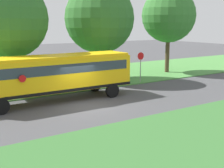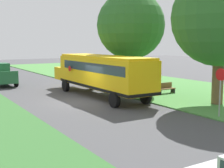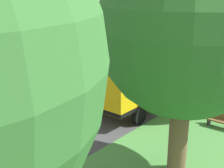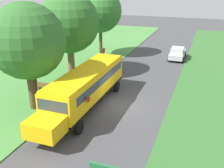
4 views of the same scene
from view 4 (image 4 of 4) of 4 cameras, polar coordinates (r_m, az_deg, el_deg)
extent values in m
plane|color=#424244|center=(22.25, 1.45, -4.65)|extent=(120.00, 120.00, 0.00)
cube|color=#47843D|center=(26.87, -19.17, -1.06)|extent=(12.00, 80.00, 0.08)
cube|color=yellow|center=(21.55, -5.33, -0.12)|extent=(2.50, 10.50, 2.20)
cube|color=yellow|center=(16.98, -14.32, -9.12)|extent=(2.20, 1.90, 1.10)
cube|color=yellow|center=(21.14, -5.44, 2.86)|extent=(2.35, 10.29, 0.16)
cube|color=black|center=(21.92, -5.24, -2.50)|extent=(2.54, 10.54, 0.20)
cube|color=#2D3842|center=(21.63, -5.03, 1.30)|extent=(2.53, 9.24, 0.64)
cube|color=#2D3842|center=(17.23, -12.78, -4.68)|extent=(2.25, 0.12, 0.80)
cylinder|color=red|center=(18.52, -5.14, -3.35)|extent=(0.03, 0.44, 0.44)
cylinder|color=black|center=(18.28, -7.26, -9.29)|extent=(0.30, 1.00, 1.00)
cylinder|color=black|center=(19.45, -13.89, -7.79)|extent=(0.30, 1.00, 1.00)
cylinder|color=black|center=(24.78, 1.03, -0.55)|extent=(0.30, 1.00, 1.00)
cylinder|color=black|center=(25.65, -4.25, 0.18)|extent=(0.30, 1.00, 1.00)
cube|color=#B7B7BC|center=(36.37, 14.02, 6.29)|extent=(1.80, 4.40, 0.64)
cube|color=#B7B7BC|center=(36.07, 14.07, 7.18)|extent=(1.60, 2.20, 0.60)
cube|color=#2D3842|center=(36.06, 14.08, 7.21)|extent=(1.62, 2.02, 0.45)
cylinder|color=black|center=(37.98, 12.90, 6.52)|extent=(0.22, 0.64, 0.64)
cylinder|color=black|center=(37.81, 15.61, 6.20)|extent=(0.22, 0.64, 0.64)
cylinder|color=black|center=(35.12, 12.21, 5.36)|extent=(0.22, 0.64, 0.64)
cylinder|color=black|center=(34.93, 15.13, 5.01)|extent=(0.22, 0.64, 0.64)
cylinder|color=#4C3826|center=(21.99, -16.83, -1.06)|extent=(0.76, 0.76, 3.42)
sphere|color=#2D6628|center=(20.87, -17.98, 8.86)|extent=(5.81, 5.81, 5.81)
sphere|color=#2D6628|center=(20.85, -18.61, 10.13)|extent=(3.51, 3.51, 3.51)
cylinder|color=brown|center=(29.28, -8.87, 5.15)|extent=(0.74, 0.74, 3.36)
sphere|color=#2D6628|center=(28.42, -9.35, 13.02)|extent=(6.34, 6.34, 6.34)
sphere|color=#2D6628|center=(29.10, -9.93, 12.68)|extent=(4.02, 4.02, 4.02)
cylinder|color=#4C3826|center=(36.68, -2.47, 9.20)|extent=(0.44, 0.44, 3.97)
sphere|color=#33702D|center=(36.03, -2.58, 15.62)|extent=(5.69, 5.69, 5.69)
sphere|color=#33702D|center=(36.35, -2.11, 15.48)|extent=(3.40, 3.40, 3.40)
cylinder|color=gray|center=(30.48, -1.77, 4.82)|extent=(0.08, 0.08, 2.10)
cylinder|color=red|center=(30.12, -1.80, 7.28)|extent=(0.03, 0.68, 0.68)
cube|color=brown|center=(25.64, -14.04, -0.57)|extent=(1.62, 0.55, 0.08)
cube|color=brown|center=(25.37, -14.35, -0.22)|extent=(1.60, 0.11, 0.44)
cube|color=#333333|center=(25.35, -12.57, -1.24)|extent=(0.10, 0.45, 0.45)
cube|color=#333333|center=(26.11, -15.38, -0.83)|extent=(0.10, 0.45, 0.45)
camera|label=1|loc=(15.06, 64.38, -8.90)|focal=50.00mm
camera|label=2|loc=(38.82, 24.63, 11.18)|focal=50.00mm
camera|label=3|loc=(39.43, -8.73, 17.52)|focal=50.00mm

